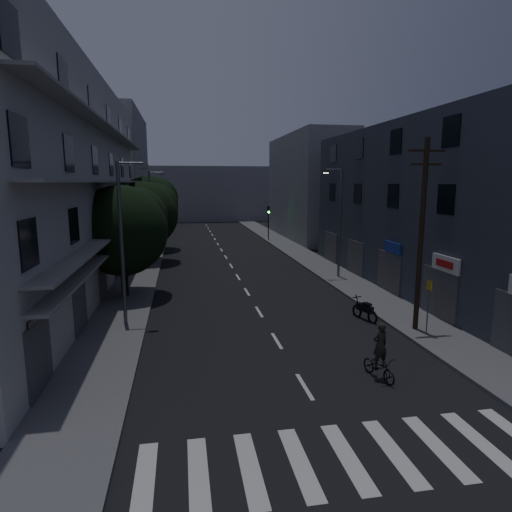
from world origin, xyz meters
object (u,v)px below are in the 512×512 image
object	(u,v)px
utility_pole	(421,232)
bus_stop_sign	(429,297)
motorcycle	(365,311)
cyclist	(379,360)

from	to	relation	value
utility_pole	bus_stop_sign	bearing A→B (deg)	-75.39
bus_stop_sign	motorcycle	size ratio (longest dim) A/B	1.34
utility_pole	cyclist	distance (m)	7.27
utility_pole	cyclist	bearing A→B (deg)	-132.27
utility_pole	motorcycle	xyz separation A→B (m)	(-1.66, 2.13, -4.38)
bus_stop_sign	cyclist	distance (m)	5.74
bus_stop_sign	motorcycle	distance (m)	3.63
motorcycle	cyclist	world-z (taller)	cyclist
utility_pole	bus_stop_sign	xyz separation A→B (m)	(0.18, -0.68, -2.98)
bus_stop_sign	motorcycle	xyz separation A→B (m)	(-1.84, 2.80, -1.40)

